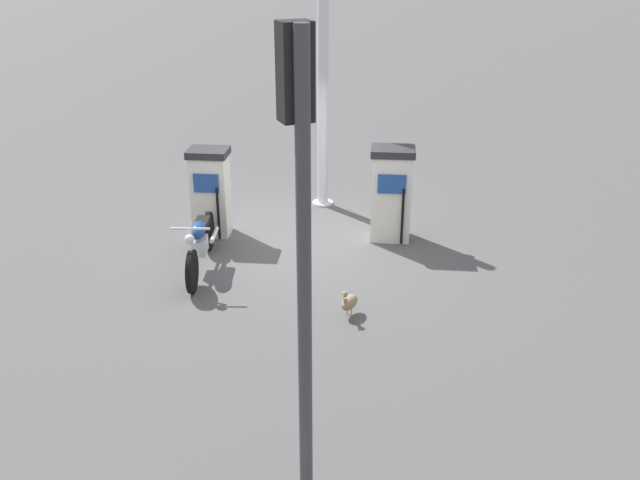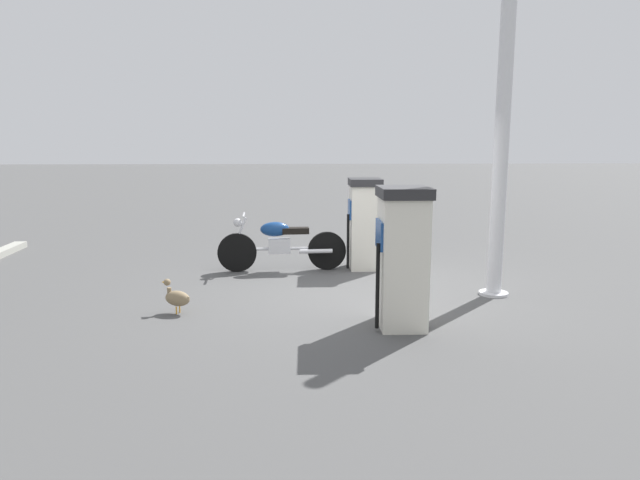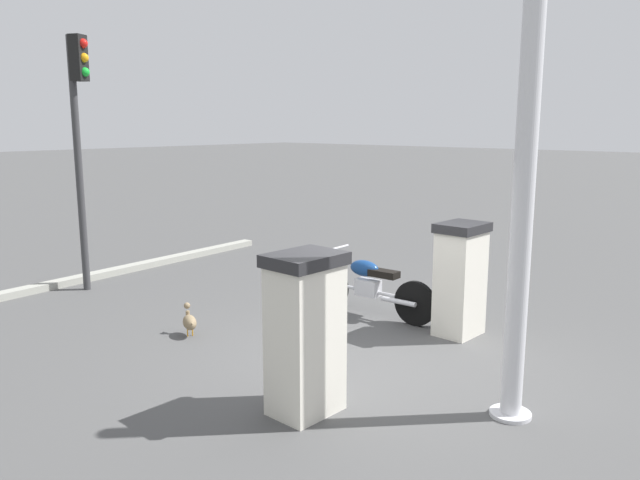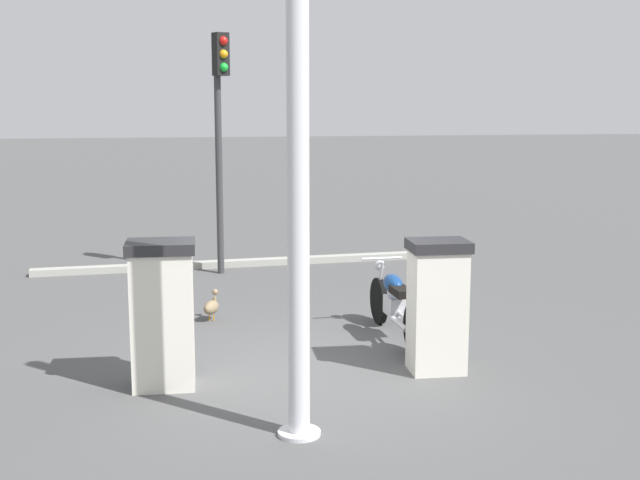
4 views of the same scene
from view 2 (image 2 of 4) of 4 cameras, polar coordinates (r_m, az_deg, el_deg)
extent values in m
plane|color=#4C4C4C|center=(7.87, 3.59, -5.36)|extent=(120.00, 120.00, 0.00)
cube|color=silver|center=(9.26, 4.64, 1.32)|extent=(0.50, 0.62, 1.40)
cube|color=#1E478C|center=(9.20, 3.09, 3.21)|extent=(0.04, 0.42, 0.32)
cube|color=#262628|center=(9.18, 4.71, 6.02)|extent=(0.55, 0.68, 0.12)
cylinder|color=black|center=(9.09, 2.93, -0.16)|extent=(0.05, 0.05, 0.91)
cube|color=silver|center=(6.29, 8.54, -2.36)|extent=(0.52, 0.67, 1.48)
cube|color=#1E478C|center=(6.19, 6.18, 0.57)|extent=(0.05, 0.46, 0.32)
cube|color=#262628|center=(6.17, 8.72, 4.92)|extent=(0.58, 0.74, 0.12)
cylinder|color=black|center=(6.10, 6.01, -4.80)|extent=(0.05, 0.05, 0.96)
cylinder|color=black|center=(9.12, -8.61, -1.30)|extent=(0.64, 0.11, 0.64)
cylinder|color=black|center=(9.18, 0.72, -1.12)|extent=(0.64, 0.11, 0.64)
cube|color=silver|center=(9.10, -4.25, -0.60)|extent=(0.37, 0.22, 0.24)
cylinder|color=silver|center=(9.11, -3.93, -0.91)|extent=(1.12, 0.11, 0.05)
ellipsoid|color=navy|center=(9.05, -4.72, 1.13)|extent=(0.49, 0.24, 0.24)
cube|color=black|center=(9.07, -2.57, 0.98)|extent=(0.45, 0.22, 0.10)
cylinder|color=silver|center=(9.07, -8.41, 0.56)|extent=(0.26, 0.05, 0.57)
cylinder|color=silver|center=(9.02, -7.95, 2.58)|extent=(0.06, 0.56, 0.04)
sphere|color=silver|center=(9.04, -8.56, 1.81)|extent=(0.15, 0.15, 0.14)
cylinder|color=silver|center=(9.04, -0.45, -1.17)|extent=(0.55, 0.10, 0.07)
ellipsoid|color=#847051|center=(7.02, -14.59, -5.89)|extent=(0.38, 0.31, 0.19)
cylinder|color=#847051|center=(7.08, -15.39, -5.32)|extent=(0.07, 0.07, 0.13)
sphere|color=#847051|center=(7.06, -15.60, -4.25)|extent=(0.12, 0.12, 0.09)
cone|color=orange|center=(7.10, -15.97, -4.23)|extent=(0.07, 0.06, 0.04)
cone|color=#847051|center=(6.92, -13.58, -5.83)|extent=(0.09, 0.09, 0.07)
cylinder|color=orange|center=(7.04, -14.71, -7.08)|extent=(0.02, 0.02, 0.10)
cylinder|color=orange|center=(7.09, -14.38, -6.95)|extent=(0.02, 0.02, 0.10)
cylinder|color=silver|center=(7.80, 18.42, 10.79)|extent=(0.20, 0.20, 4.51)
cylinder|color=silver|center=(8.06, 17.58, -5.30)|extent=(0.40, 0.40, 0.04)
camera|label=1|loc=(11.81, -61.24, 17.93)|focal=38.27mm
camera|label=3|loc=(5.53, 69.27, 11.57)|focal=35.08mm
camera|label=4|loc=(11.93, 56.32, 10.44)|focal=47.12mm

